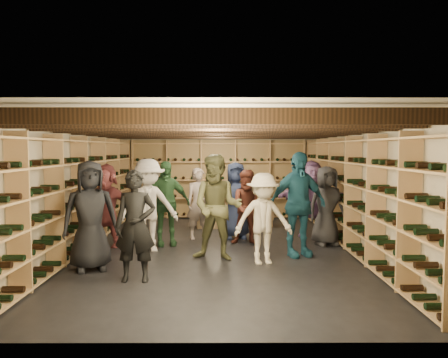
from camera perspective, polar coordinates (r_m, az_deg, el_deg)
name	(u,v)px	position (r m, az deg, el deg)	size (l,w,h in m)	color
ground	(217,249)	(8.41, -0.97, -9.18)	(8.00, 8.00, 0.00)	black
walls	(217,187)	(8.22, -0.98, -1.00)	(5.52, 8.02, 2.40)	tan
ceiling	(216,123)	(8.20, -0.99, 7.38)	(5.50, 8.00, 0.01)	beige
ceiling_joists	(216,130)	(8.19, -0.99, 6.40)	(5.40, 7.12, 0.18)	black
wine_rack_left	(80,193)	(8.65, -18.26, -1.78)	(0.32, 7.50, 2.15)	#A4814F
wine_rack_right	(353,193)	(8.59, 16.44, -1.79)	(0.32, 7.50, 2.15)	#A4814F
wine_rack_back	(218,179)	(12.04, -0.73, -0.01)	(4.70, 0.30, 2.15)	#A4814F
crate_stack_left	(208,211)	(10.54, -2.15, -4.14)	(0.54, 0.39, 0.85)	tan
crate_stack_right	(261,216)	(10.79, 4.87, -4.87)	(0.56, 0.44, 0.51)	tan
crate_loose	(246,224)	(10.63, 2.83, -5.92)	(0.50, 0.33, 0.17)	tan
person_0	(90,215)	(7.18, -17.07, -4.58)	(0.85, 0.55, 1.73)	black
person_1	(135,226)	(6.43, -11.50, -6.02)	(0.59, 0.39, 1.61)	black
person_2	(217,207)	(7.50, -0.88, -3.72)	(0.88, 0.69, 1.82)	brown
person_3	(263,219)	(7.28, 5.16, -5.18)	(0.98, 0.56, 1.51)	#C3B59B
person_4	(298,204)	(7.86, 9.60, -3.25)	(1.09, 0.45, 1.86)	#1E556C
person_5	(106,205)	(8.86, -15.21, -3.29)	(1.51, 0.48, 1.63)	brown
person_6	(236,200)	(9.30, 1.53, -2.80)	(0.80, 0.52, 1.63)	#1D2646
person_7	(199,203)	(9.27, -3.30, -3.21)	(0.55, 0.36, 1.51)	gray
person_8	(249,207)	(8.73, 3.24, -3.70)	(0.73, 0.57, 1.50)	#4D2118
person_9	(148,205)	(8.23, -9.90, -3.42)	(1.11, 0.64, 1.72)	beige
person_10	(165,203)	(8.70, -7.70, -3.17)	(0.98, 0.41, 1.67)	#224525
person_11	(312,198)	(9.74, 11.38, -2.48)	(1.54, 0.49, 1.66)	#8D629C
person_12	(327,206)	(8.90, 13.26, -3.40)	(0.77, 0.50, 1.57)	#323236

